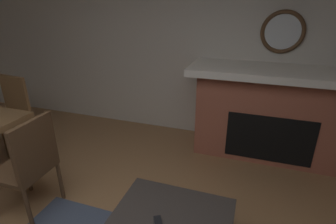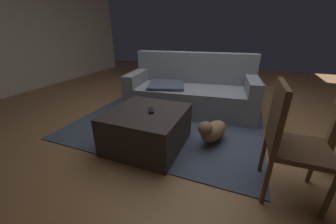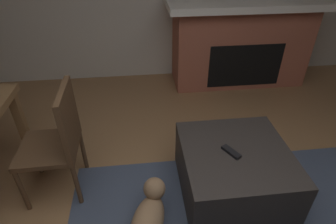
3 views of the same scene
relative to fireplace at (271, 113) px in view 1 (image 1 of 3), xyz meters
The scene contains 5 objects.
wall_back_fireplace_side 1.43m from the fireplace, 19.12° to the right, with size 8.28×0.12×2.84m, color beige.
fireplace is the anchor object (origin of this frame).
round_wall_mirror 0.96m from the fireplace, 90.00° to the right, with size 0.50×0.05×0.50m.
dining_chair_west 2.65m from the fireplace, 40.76° to the left, with size 0.45×0.45×0.93m.
dining_chair_south 3.31m from the fireplace, 14.40° to the left, with size 0.48×0.48×0.93m.
Camera 1 is at (-0.83, 0.40, 1.80)m, focal length 28.01 mm.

